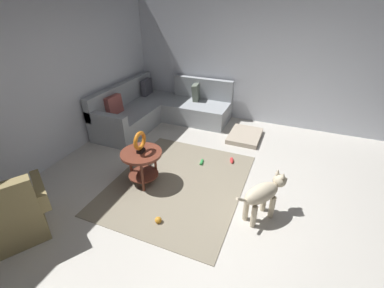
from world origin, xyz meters
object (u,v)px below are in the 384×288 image
object	(u,v)px
sectional_couch	(160,110)
dog_bed_mat	(245,136)
dog_toy_rope	(202,162)
dog_toy_bone	(232,160)
side_table	(142,159)
torus_sculpture	(140,142)
armchair	(11,217)
dog	(264,194)
dog_toy_ball	(158,220)

from	to	relation	value
sectional_couch	dog_bed_mat	xyz separation A→B (m)	(-0.01, -1.93, -0.25)
dog_toy_rope	dog_toy_bone	world-z (taller)	dog_toy_bone
side_table	dog_toy_rope	distance (m)	1.10
torus_sculpture	sectional_couch	bearing A→B (deg)	22.07
armchair	torus_sculpture	size ratio (longest dim) A/B	3.05
dog	dog_toy_bone	xyz separation A→B (m)	(1.10, 0.67, -0.35)
dog_toy_bone	sectional_couch	bearing A→B (deg)	63.33
dog_bed_mat	dog	distance (m)	2.18
torus_sculpture	dog	distance (m)	1.80
sectional_couch	torus_sculpture	xyz separation A→B (m)	(-2.02, -0.82, 0.42)
dog_toy_ball	dog	bearing A→B (deg)	-62.71
torus_sculpture	dog_bed_mat	bearing A→B (deg)	-28.97
armchair	dog_toy_bone	world-z (taller)	armchair
dog	dog_toy_ball	size ratio (longest dim) A/B	8.25
armchair	dog_toy_bone	bearing A→B (deg)	-5.48
armchair	dog_toy_bone	xyz separation A→B (m)	(2.53, -1.91, -0.29)
side_table	torus_sculpture	size ratio (longest dim) A/B	1.84
sectional_couch	dog_toy_ball	size ratio (longest dim) A/B	25.85
dog	dog_toy_rope	world-z (taller)	dog
side_table	dog_toy_ball	world-z (taller)	side_table
armchair	dog_toy_ball	bearing A→B (deg)	-28.25
sectional_couch	dog_bed_mat	size ratio (longest dim) A/B	2.81
dog_toy_bone	dog_bed_mat	bearing A→B (deg)	-0.94
dog_bed_mat	dog_toy_rope	world-z (taller)	dog_bed_mat
sectional_couch	dog_bed_mat	bearing A→B (deg)	-90.36
armchair	dog_toy_ball	world-z (taller)	armchair
sectional_couch	dog_toy_bone	world-z (taller)	sectional_couch
torus_sculpture	dog	xyz separation A→B (m)	(-0.04, -1.77, -0.33)
sectional_couch	armchair	distance (m)	3.49
dog_toy_ball	armchair	bearing A→B (deg)	120.10
armchair	dog	world-z (taller)	armchair
side_table	torus_sculpture	xyz separation A→B (m)	(0.00, 0.00, 0.29)
sectional_couch	side_table	size ratio (longest dim) A/B	3.75
dog_bed_mat	sectional_couch	bearing A→B (deg)	89.64
dog_toy_ball	torus_sculpture	bearing A→B (deg)	42.94
torus_sculpture	dog_bed_mat	distance (m)	2.39
torus_sculpture	dog_toy_rope	distance (m)	1.24
dog_toy_bone	armchair	bearing A→B (deg)	142.87
dog_toy_ball	dog_toy_rope	xyz separation A→B (m)	(1.45, -0.04, -0.02)
torus_sculpture	dog_toy_bone	world-z (taller)	torus_sculpture
side_table	dog_bed_mat	bearing A→B (deg)	-28.97
armchair	torus_sculpture	xyz separation A→B (m)	(1.46, -0.81, 0.39)
dog_toy_rope	torus_sculpture	bearing A→B (deg)	141.77
side_table	dog_toy_bone	bearing A→B (deg)	-46.01
torus_sculpture	dog_bed_mat	world-z (taller)	torus_sculpture
dog	armchair	bearing A→B (deg)	-115.35
side_table	dog_toy_ball	bearing A→B (deg)	-137.06
dog_bed_mat	dog_toy_ball	distance (m)	2.71
armchair	dog_toy_bone	size ratio (longest dim) A/B	5.53
sectional_couch	dog_toy_bone	bearing A→B (deg)	-116.67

